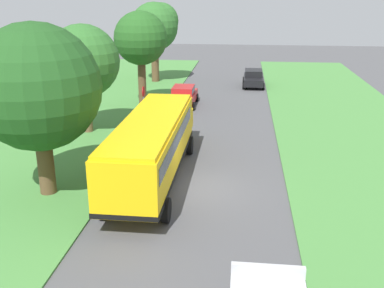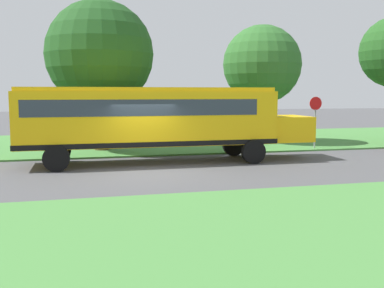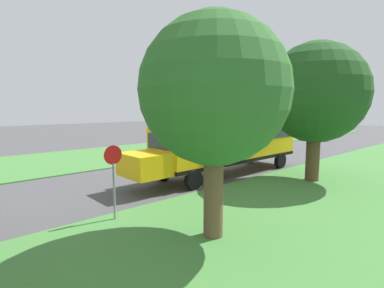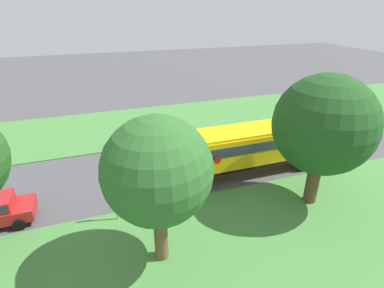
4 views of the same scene
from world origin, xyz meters
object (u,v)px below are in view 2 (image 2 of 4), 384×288
object	(u,v)px
school_bus	(155,117)
oak_tree_beside_bus	(101,56)
oak_tree_roadside_mid	(262,65)
stop_sign	(315,116)

from	to	relation	value
school_bus	oak_tree_beside_bus	world-z (taller)	oak_tree_beside_bus
school_bus	oak_tree_roadside_mid	xyz separation A→B (m)	(-5.68, 7.16, 2.61)
oak_tree_roadside_mid	stop_sign	bearing A→B (deg)	26.03
stop_sign	oak_tree_beside_bus	bearing A→B (deg)	-100.42
oak_tree_roadside_mid	stop_sign	size ratio (longest dim) A/B	2.48
school_bus	stop_sign	bearing A→B (deg)	105.17
school_bus	oak_tree_beside_bus	xyz separation A→B (m)	(-4.35, -1.96, 2.82)
school_bus	stop_sign	distance (m)	9.09
oak_tree_roadside_mid	stop_sign	distance (m)	4.62
school_bus	stop_sign	world-z (taller)	school_bus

